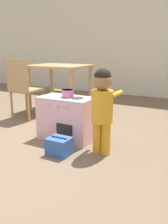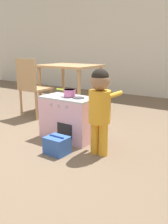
# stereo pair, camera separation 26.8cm
# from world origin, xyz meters

# --- Properties ---
(wall_back) EXTENTS (10.00, 0.06, 2.60)m
(wall_back) POSITION_xyz_m (0.00, 3.85, 1.30)
(wall_back) COLOR silver
(wall_back) RESTS_ON ground_plane
(play_kitchen) EXTENTS (0.63, 0.36, 0.51)m
(play_kitchen) POSITION_xyz_m (0.35, 0.75, 0.25)
(play_kitchen) COLOR #EAB2C6
(play_kitchen) RESTS_ON ground_plane
(toy_pot) EXTENTS (0.26, 0.14, 0.08)m
(toy_pot) POSITION_xyz_m (0.36, 0.75, 0.55)
(toy_pot) COLOR pink
(toy_pot) RESTS_ON play_kitchen
(child_figure) EXTENTS (0.24, 0.36, 0.86)m
(child_figure) POSITION_xyz_m (0.88, 0.56, 0.53)
(child_figure) COLOR gold
(child_figure) RESTS_ON ground_plane
(toy_basket) EXTENTS (0.23, 0.19, 0.19)m
(toy_basket) POSITION_xyz_m (0.52, 0.33, 0.09)
(toy_basket) COLOR #335BB2
(toy_basket) RESTS_ON ground_plane
(dining_table) EXTENTS (0.95, 0.75, 0.77)m
(dining_table) POSITION_xyz_m (-0.52, 1.89, 0.65)
(dining_table) COLOR tan
(dining_table) RESTS_ON ground_plane
(dining_chair_near) EXTENTS (0.39, 0.39, 0.89)m
(dining_chair_near) POSITION_xyz_m (-0.69, 1.18, 0.48)
(dining_chair_near) COLOR tan
(dining_chair_near) RESTS_ON ground_plane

